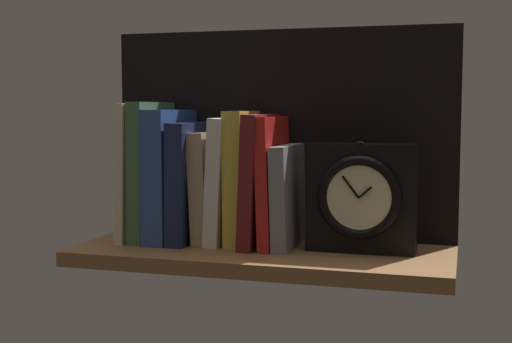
{
  "coord_description": "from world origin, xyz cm",
  "views": [
    {
      "loc": [
        33.4,
        -115.74,
        24.2
      ],
      "look_at": [
        -2.15,
        3.41,
        13.02
      ],
      "focal_mm": 49.59,
      "sensor_mm": 36.0,
      "label": 1
    }
  ],
  "objects_px": {
    "book_red_requiem": "(274,181)",
    "book_cream_twain": "(139,171)",
    "book_blue_modern": "(170,175)",
    "book_gray_chess": "(288,196)",
    "framed_clock": "(361,198)",
    "book_navy_bierce": "(190,182)",
    "book_maroon_dawkins": "(259,180)",
    "book_green_romantic": "(151,171)",
    "book_yellow_seinlanguage": "(242,178)",
    "book_white_catcher": "(224,181)",
    "book_tan_shortstories": "(208,187)"
  },
  "relations": [
    {
      "from": "book_cream_twain",
      "to": "book_green_romantic",
      "type": "relative_size",
      "value": 0.99
    },
    {
      "from": "book_blue_modern",
      "to": "framed_clock",
      "type": "height_order",
      "value": "book_blue_modern"
    },
    {
      "from": "book_white_catcher",
      "to": "book_maroon_dawkins",
      "type": "relative_size",
      "value": 0.97
    },
    {
      "from": "book_cream_twain",
      "to": "book_yellow_seinlanguage",
      "type": "distance_m",
      "value": 0.2
    },
    {
      "from": "book_yellow_seinlanguage",
      "to": "book_maroon_dawkins",
      "type": "height_order",
      "value": "book_yellow_seinlanguage"
    },
    {
      "from": "book_green_romantic",
      "to": "book_blue_modern",
      "type": "height_order",
      "value": "book_green_romantic"
    },
    {
      "from": "book_tan_shortstories",
      "to": "book_white_catcher",
      "type": "relative_size",
      "value": 0.89
    },
    {
      "from": "book_tan_shortstories",
      "to": "book_cream_twain",
      "type": "bearing_deg",
      "value": 180.0
    },
    {
      "from": "book_yellow_seinlanguage",
      "to": "book_gray_chess",
      "type": "height_order",
      "value": "book_yellow_seinlanguage"
    },
    {
      "from": "book_cream_twain",
      "to": "book_yellow_seinlanguage",
      "type": "bearing_deg",
      "value": 0.0
    },
    {
      "from": "book_red_requiem",
      "to": "book_white_catcher",
      "type": "bearing_deg",
      "value": 180.0
    },
    {
      "from": "book_navy_bierce",
      "to": "book_maroon_dawkins",
      "type": "relative_size",
      "value": 0.93
    },
    {
      "from": "book_green_romantic",
      "to": "book_gray_chess",
      "type": "distance_m",
      "value": 0.26
    },
    {
      "from": "book_cream_twain",
      "to": "book_white_catcher",
      "type": "distance_m",
      "value": 0.17
    },
    {
      "from": "book_cream_twain",
      "to": "book_blue_modern",
      "type": "distance_m",
      "value": 0.06
    },
    {
      "from": "book_tan_shortstories",
      "to": "framed_clock",
      "type": "height_order",
      "value": "book_tan_shortstories"
    },
    {
      "from": "book_tan_shortstories",
      "to": "book_maroon_dawkins",
      "type": "distance_m",
      "value": 0.1
    },
    {
      "from": "book_maroon_dawkins",
      "to": "book_gray_chess",
      "type": "bearing_deg",
      "value": 0.0
    },
    {
      "from": "book_tan_shortstories",
      "to": "book_gray_chess",
      "type": "distance_m",
      "value": 0.15
    },
    {
      "from": "book_red_requiem",
      "to": "book_cream_twain",
      "type": "bearing_deg",
      "value": 180.0
    },
    {
      "from": "book_navy_bierce",
      "to": "book_red_requiem",
      "type": "xyz_separation_m",
      "value": [
        0.16,
        0.0,
        0.01
      ]
    },
    {
      "from": "book_blue_modern",
      "to": "book_red_requiem",
      "type": "relative_size",
      "value": 1.05
    },
    {
      "from": "book_green_romantic",
      "to": "book_maroon_dawkins",
      "type": "height_order",
      "value": "book_green_romantic"
    },
    {
      "from": "book_blue_modern",
      "to": "book_gray_chess",
      "type": "bearing_deg",
      "value": 0.0
    },
    {
      "from": "book_green_romantic",
      "to": "book_tan_shortstories",
      "type": "bearing_deg",
      "value": 0.0
    },
    {
      "from": "book_maroon_dawkins",
      "to": "book_yellow_seinlanguage",
      "type": "bearing_deg",
      "value": 180.0
    },
    {
      "from": "book_yellow_seinlanguage",
      "to": "book_gray_chess",
      "type": "bearing_deg",
      "value": 0.0
    },
    {
      "from": "book_maroon_dawkins",
      "to": "book_cream_twain",
      "type": "bearing_deg",
      "value": 180.0
    },
    {
      "from": "book_gray_chess",
      "to": "framed_clock",
      "type": "xyz_separation_m",
      "value": [
        0.13,
        -0.01,
        0.0
      ]
    },
    {
      "from": "book_maroon_dawkins",
      "to": "book_gray_chess",
      "type": "distance_m",
      "value": 0.06
    },
    {
      "from": "book_yellow_seinlanguage",
      "to": "framed_clock",
      "type": "xyz_separation_m",
      "value": [
        0.22,
        -0.01,
        -0.03
      ]
    },
    {
      "from": "book_green_romantic",
      "to": "book_white_catcher",
      "type": "height_order",
      "value": "book_green_romantic"
    },
    {
      "from": "book_cream_twain",
      "to": "book_tan_shortstories",
      "type": "xyz_separation_m",
      "value": [
        0.14,
        0.0,
        -0.03
      ]
    },
    {
      "from": "book_yellow_seinlanguage",
      "to": "framed_clock",
      "type": "bearing_deg",
      "value": -3.22
    },
    {
      "from": "book_navy_bierce",
      "to": "framed_clock",
      "type": "height_order",
      "value": "book_navy_bierce"
    },
    {
      "from": "book_tan_shortstories",
      "to": "book_yellow_seinlanguage",
      "type": "relative_size",
      "value": 0.84
    },
    {
      "from": "book_cream_twain",
      "to": "book_red_requiem",
      "type": "bearing_deg",
      "value": 0.0
    },
    {
      "from": "book_red_requiem",
      "to": "framed_clock",
      "type": "relative_size",
      "value": 1.21
    },
    {
      "from": "book_cream_twain",
      "to": "book_maroon_dawkins",
      "type": "bearing_deg",
      "value": 0.0
    },
    {
      "from": "book_maroon_dawkins",
      "to": "book_green_romantic",
      "type": "bearing_deg",
      "value": 180.0
    },
    {
      "from": "book_maroon_dawkins",
      "to": "book_gray_chess",
      "type": "relative_size",
      "value": 1.3
    },
    {
      "from": "book_white_catcher",
      "to": "book_navy_bierce",
      "type": "bearing_deg",
      "value": 180.0
    },
    {
      "from": "book_tan_shortstories",
      "to": "book_red_requiem",
      "type": "relative_size",
      "value": 0.88
    },
    {
      "from": "book_navy_bierce",
      "to": "book_cream_twain",
      "type": "bearing_deg",
      "value": 180.0
    },
    {
      "from": "book_red_requiem",
      "to": "book_gray_chess",
      "type": "relative_size",
      "value": 1.28
    },
    {
      "from": "book_cream_twain",
      "to": "framed_clock",
      "type": "relative_size",
      "value": 1.33
    },
    {
      "from": "book_tan_shortstories",
      "to": "book_maroon_dawkins",
      "type": "height_order",
      "value": "book_maroon_dawkins"
    },
    {
      "from": "book_tan_shortstories",
      "to": "book_gray_chess",
      "type": "bearing_deg",
      "value": 0.0
    },
    {
      "from": "book_green_romantic",
      "to": "book_gray_chess",
      "type": "xyz_separation_m",
      "value": [
        0.26,
        0.0,
        -0.04
      ]
    },
    {
      "from": "book_navy_bierce",
      "to": "framed_clock",
      "type": "bearing_deg",
      "value": -2.21
    }
  ]
}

